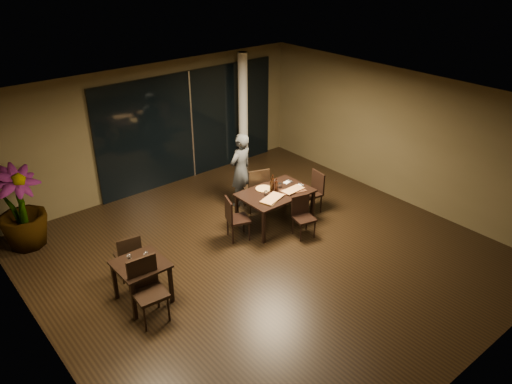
{
  "coord_description": "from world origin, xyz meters",
  "views": [
    {
      "loc": [
        -5.22,
        -6.08,
        5.51
      ],
      "look_at": [
        0.31,
        0.61,
        1.05
      ],
      "focal_mm": 35.0,
      "sensor_mm": 36.0,
      "label": 1
    }
  ],
  "objects_px": {
    "chair_main_far": "(257,187)",
    "bottle_c": "(273,182)",
    "side_table": "(141,270)",
    "chair_main_near": "(302,214)",
    "bottle_b": "(276,185)",
    "main_table": "(275,195)",
    "potted_plant": "(20,208)",
    "chair_side_far": "(129,255)",
    "diner": "(241,170)",
    "chair_main_right": "(314,190)",
    "chair_main_left": "(234,217)",
    "bottle_a": "(271,185)",
    "chair_side_near": "(147,286)"
  },
  "relations": [
    {
      "from": "chair_main_far",
      "to": "bottle_c",
      "type": "height_order",
      "value": "bottle_c"
    },
    {
      "from": "chair_main_far",
      "to": "side_table",
      "type": "bearing_deg",
      "value": 37.39
    },
    {
      "from": "chair_main_far",
      "to": "chair_main_near",
      "type": "height_order",
      "value": "chair_main_far"
    },
    {
      "from": "chair_main_far",
      "to": "bottle_b",
      "type": "xyz_separation_m",
      "value": [
        -0.01,
        -0.65,
        0.31
      ]
    },
    {
      "from": "side_table",
      "to": "bottle_c",
      "type": "relative_size",
      "value": 2.41
    },
    {
      "from": "main_table",
      "to": "potted_plant",
      "type": "bearing_deg",
      "value": 150.26
    },
    {
      "from": "chair_side_far",
      "to": "diner",
      "type": "height_order",
      "value": "diner"
    },
    {
      "from": "chair_main_right",
      "to": "potted_plant",
      "type": "bearing_deg",
      "value": -106.91
    },
    {
      "from": "bottle_b",
      "to": "chair_side_far",
      "type": "bearing_deg",
      "value": 177.27
    },
    {
      "from": "potted_plant",
      "to": "side_table",
      "type": "bearing_deg",
      "value": -72.09
    },
    {
      "from": "chair_side_far",
      "to": "main_table",
      "type": "bearing_deg",
      "value": -173.52
    },
    {
      "from": "potted_plant",
      "to": "bottle_b",
      "type": "relative_size",
      "value": 5.72
    },
    {
      "from": "chair_side_far",
      "to": "bottle_b",
      "type": "bearing_deg",
      "value": -173.04
    },
    {
      "from": "chair_main_right",
      "to": "bottle_c",
      "type": "height_order",
      "value": "bottle_c"
    },
    {
      "from": "side_table",
      "to": "chair_main_left",
      "type": "distance_m",
      "value": 2.43
    },
    {
      "from": "chair_main_far",
      "to": "potted_plant",
      "type": "bearing_deg",
      "value": -3.73
    },
    {
      "from": "side_table",
      "to": "chair_side_far",
      "type": "bearing_deg",
      "value": 80.61
    },
    {
      "from": "diner",
      "to": "bottle_a",
      "type": "xyz_separation_m",
      "value": [
        -0.01,
        -1.06,
        0.04
      ]
    },
    {
      "from": "main_table",
      "to": "chair_main_right",
      "type": "xyz_separation_m",
      "value": [
        1.03,
        -0.12,
        -0.16
      ]
    },
    {
      "from": "chair_main_left",
      "to": "chair_side_far",
      "type": "relative_size",
      "value": 1.01
    },
    {
      "from": "chair_side_far",
      "to": "bottle_c",
      "type": "xyz_separation_m",
      "value": [
        3.32,
        -0.05,
        0.41
      ]
    },
    {
      "from": "chair_side_near",
      "to": "bottle_c",
      "type": "height_order",
      "value": "bottle_c"
    },
    {
      "from": "chair_main_near",
      "to": "chair_main_left",
      "type": "bearing_deg",
      "value": 161.76
    },
    {
      "from": "main_table",
      "to": "chair_side_far",
      "type": "relative_size",
      "value": 1.65
    },
    {
      "from": "chair_main_near",
      "to": "chair_side_near",
      "type": "bearing_deg",
      "value": -162.26
    },
    {
      "from": "chair_main_near",
      "to": "bottle_a",
      "type": "height_order",
      "value": "bottle_a"
    },
    {
      "from": "bottle_a",
      "to": "bottle_b",
      "type": "relative_size",
      "value": 1.03
    },
    {
      "from": "main_table",
      "to": "bottle_c",
      "type": "bearing_deg",
      "value": 75.75
    },
    {
      "from": "potted_plant",
      "to": "main_table",
      "type": "bearing_deg",
      "value": -29.74
    },
    {
      "from": "chair_main_right",
      "to": "diner",
      "type": "height_order",
      "value": "diner"
    },
    {
      "from": "chair_main_near",
      "to": "main_table",
      "type": "bearing_deg",
      "value": 115.15
    },
    {
      "from": "side_table",
      "to": "bottle_c",
      "type": "xyz_separation_m",
      "value": [
        3.43,
        0.63,
        0.29
      ]
    },
    {
      "from": "chair_main_far",
      "to": "bottle_b",
      "type": "height_order",
      "value": "chair_main_far"
    },
    {
      "from": "chair_side_far",
      "to": "diner",
      "type": "bearing_deg",
      "value": -153.88
    },
    {
      "from": "chair_main_far",
      "to": "chair_main_left",
      "type": "bearing_deg",
      "value": 47.75
    },
    {
      "from": "chair_main_far",
      "to": "bottle_a",
      "type": "bearing_deg",
      "value": 99.53
    },
    {
      "from": "chair_main_far",
      "to": "main_table",
      "type": "bearing_deg",
      "value": 103.73
    },
    {
      "from": "main_table",
      "to": "bottle_a",
      "type": "bearing_deg",
      "value": 112.28
    },
    {
      "from": "chair_side_near",
      "to": "potted_plant",
      "type": "height_order",
      "value": "potted_plant"
    },
    {
      "from": "chair_main_right",
      "to": "chair_side_near",
      "type": "xyz_separation_m",
      "value": [
        -4.55,
        -0.8,
        0.08
      ]
    },
    {
      "from": "side_table",
      "to": "chair_main_right",
      "type": "distance_m",
      "value": 4.45
    },
    {
      "from": "bottle_c",
      "to": "chair_main_right",
      "type": "bearing_deg",
      "value": -13.88
    },
    {
      "from": "side_table",
      "to": "chair_side_near",
      "type": "xyz_separation_m",
      "value": [
        -0.12,
        -0.42,
        -0.03
      ]
    },
    {
      "from": "side_table",
      "to": "chair_main_right",
      "type": "xyz_separation_m",
      "value": [
        4.43,
        0.38,
        -0.11
      ]
    },
    {
      "from": "side_table",
      "to": "chair_main_left",
      "type": "relative_size",
      "value": 0.87
    },
    {
      "from": "main_table",
      "to": "bottle_b",
      "type": "height_order",
      "value": "bottle_b"
    },
    {
      "from": "chair_main_right",
      "to": "potted_plant",
      "type": "relative_size",
      "value": 0.55
    },
    {
      "from": "chair_side_near",
      "to": "bottle_a",
      "type": "relative_size",
      "value": 3.53
    },
    {
      "from": "potted_plant",
      "to": "bottle_b",
      "type": "xyz_separation_m",
      "value": [
        4.41,
        -2.47,
        0.06
      ]
    },
    {
      "from": "diner",
      "to": "bottle_b",
      "type": "bearing_deg",
      "value": 82.31
    }
  ]
}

